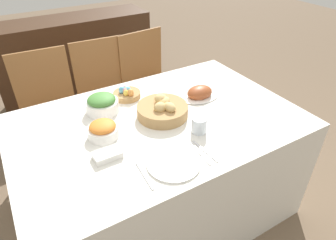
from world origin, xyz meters
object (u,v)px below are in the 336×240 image
Objects in this scene: spoon at (205,151)px; sideboard at (76,60)px; drinking_cup at (199,125)px; green_salad_bowl at (102,104)px; ham_platter at (200,93)px; dinner_plate at (173,163)px; butter_dish at (107,155)px; chair_far_left at (50,108)px; chair_far_right at (150,82)px; fork at (144,176)px; bread_basket at (163,109)px; knife at (200,153)px; carrot_bowl at (103,130)px; egg_basket at (127,94)px; chair_far_center at (107,93)px.

sideboard is at bearing 87.73° from spoon.
spoon is at bearing -114.64° from drinking_cup.
ham_platter is at bearing -14.41° from green_salad_bowl.
dinner_plate is 1.92× the size of butter_dish.
chair_far_right is at bearing 2.72° from chair_far_left.
ham_platter reaches higher than fork.
chair_far_left is 1.06m from sideboard.
knife is (-0.01, -0.38, -0.04)m from bread_basket.
spoon is (-0.33, -1.23, 0.25)m from chair_far_right.
fork is (-0.03, -0.60, -0.05)m from green_salad_bowl.
chair_far_left is 4.79× the size of green_salad_bowl.
drinking_cup reaches higher than knife.
carrot_bowl is 0.64× the size of dinner_plate.
egg_basket is 0.92× the size of fork.
knife is (0.27, -0.60, -0.05)m from green_salad_bowl.
ham_platter is 0.54m from spoon.
green_salad_bowl is 0.59m from drinking_cup.
carrot_bowl is (-0.32, -0.86, 0.29)m from chair_far_center.
knife is at bearing -123.42° from drinking_cup.
chair_far_center is 4.93× the size of knife.
chair_far_right is 1.31m from knife.
chair_far_center is 5.67× the size of carrot_bowl.
carrot_bowl is at bearing -107.12° from chair_far_center.
carrot_bowl is at bearing 118.65° from dinner_plate.
green_salad_bowl is 0.68m from spoon.
chair_far_left and chair_far_right have the same top height.
butter_dish is (-0.43, 0.20, 0.01)m from spoon.
chair_far_left is 0.59× the size of sideboard.
chair_far_left is at bearing 120.52° from bread_basket.
spoon is (0.02, -0.38, -0.04)m from bread_basket.
butter_dish is at bearing 140.91° from dinner_plate.
ham_platter reaches higher than butter_dish.
drinking_cup is (-0.26, -1.08, 0.29)m from chair_far_right.
egg_basket reaches higher than ham_platter.
green_salad_bowl is (-0.63, -0.63, 0.30)m from chair_far_right.
bread_basket is at bearing 92.29° from knife.
fork is at bearing -129.18° from bread_basket.
chair_far_left is at bearing 109.12° from green_salad_bowl.
chair_far_right is 0.76m from egg_basket.
green_salad_bowl is 2.23× the size of drinking_cup.
drinking_cup is at bearing 24.10° from fork.
butter_dish is (-0.72, -0.25, -0.01)m from ham_platter.
chair_far_left is 3.15× the size of bread_basket.
bread_basket is (0.04, -1.79, 0.35)m from sideboard.
chair_far_left is 1.26m from drinking_cup.
egg_basket is (-0.44, -0.55, 0.27)m from chair_far_right.
bread_basket is 1.57× the size of knife.
dinner_plate is at bearing -176.27° from knife.
chair_far_center is at bearing 85.29° from egg_basket.
drinking_cup is at bearing 61.64° from spoon.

